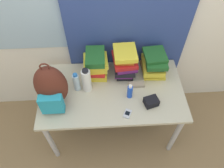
{
  "coord_description": "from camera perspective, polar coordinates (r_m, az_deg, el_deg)",
  "views": [
    {
      "loc": [
        -0.07,
        -0.83,
        2.35
      ],
      "look_at": [
        0.0,
        0.36,
        0.81
      ],
      "focal_mm": 35.0,
      "sensor_mm": 36.0,
      "label": 1
    }
  ],
  "objects": [
    {
      "name": "ground_plane",
      "position": [
        2.49,
        0.5,
        -18.33
      ],
      "size": [
        12.0,
        12.0,
        0.0
      ],
      "primitive_type": "plane",
      "color": "#8C704C"
    },
    {
      "name": "wall_back",
      "position": [
        1.98,
        -0.93,
        18.33
      ],
      "size": [
        6.0,
        0.06,
        2.5
      ],
      "color": "silver",
      "rests_on": "ground_plane"
    },
    {
      "name": "curtain_blue",
      "position": [
        1.95,
        4.44,
        17.54
      ],
      "size": [
        1.13,
        0.04,
        2.5
      ],
      "color": "navy",
      "rests_on": "ground_plane"
    },
    {
      "name": "desk",
      "position": [
        2.1,
        0.0,
        -3.07
      ],
      "size": [
        1.33,
        0.73,
        0.71
      ],
      "color": "#B7B299",
      "rests_on": "ground_plane"
    },
    {
      "name": "backpack",
      "position": [
        1.86,
        -15.58,
        -0.89
      ],
      "size": [
        0.27,
        0.26,
        0.48
      ],
      "color": "#512319",
      "rests_on": "desk"
    },
    {
      "name": "book_stack_left",
      "position": [
        2.06,
        -4.31,
        5.1
      ],
      "size": [
        0.24,
        0.26,
        0.27
      ],
      "color": "yellow",
      "rests_on": "desk"
    },
    {
      "name": "book_stack_center",
      "position": [
        2.06,
        3.3,
        5.75
      ],
      "size": [
        0.23,
        0.3,
        0.3
      ],
      "color": "black",
      "rests_on": "desk"
    },
    {
      "name": "book_stack_right",
      "position": [
        2.13,
        10.88,
        5.34
      ],
      "size": [
        0.24,
        0.29,
        0.24
      ],
      "color": "yellow",
      "rests_on": "desk"
    },
    {
      "name": "water_bottle",
      "position": [
        1.99,
        -9.27,
        0.5
      ],
      "size": [
        0.06,
        0.06,
        0.21
      ],
      "color": "silver",
      "rests_on": "desk"
    },
    {
      "name": "sports_bottle",
      "position": [
        1.96,
        -6.67,
        0.99
      ],
      "size": [
        0.08,
        0.08,
        0.26
      ],
      "color": "white",
      "rests_on": "desk"
    },
    {
      "name": "sunscreen_bottle",
      "position": [
        1.94,
        4.69,
        -1.95
      ],
      "size": [
        0.05,
        0.05,
        0.16
      ],
      "color": "blue",
      "rests_on": "desk"
    },
    {
      "name": "cell_phone",
      "position": [
        1.89,
        4.05,
        -7.74
      ],
      "size": [
        0.09,
        0.1,
        0.02
      ],
      "color": "#B7BCC6",
      "rests_on": "desk"
    },
    {
      "name": "sunglasses_case",
      "position": [
        2.06,
        6.39,
        -0.15
      ],
      "size": [
        0.15,
        0.06,
        0.04
      ],
      "color": "gray",
      "rests_on": "desk"
    },
    {
      "name": "camera_pouch",
      "position": [
        1.95,
        10.21,
        -4.57
      ],
      "size": [
        0.14,
        0.12,
        0.07
      ],
      "color": "black",
      "rests_on": "desk"
    }
  ]
}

